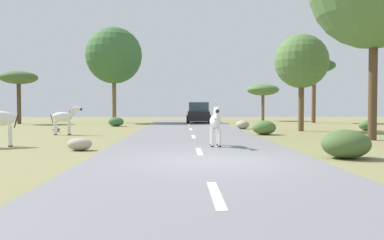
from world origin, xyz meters
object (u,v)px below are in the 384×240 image
tree_2 (314,67)px  rock_0 (80,144)px  bush_3 (346,144)px  rock_2 (56,130)px  tree_0 (302,62)px  bush_2 (264,128)px  rock_1 (243,125)px  zebra_0 (215,122)px  tree_5 (263,90)px  tree_4 (114,56)px  bush_0 (368,125)px  tree_1 (19,78)px  zebra_1 (64,117)px  bush_1 (116,122)px  car_0 (199,113)px

tree_2 → rock_0: 26.95m
bush_3 → rock_2: size_ratio=3.22×
tree_0 → tree_2: bearing=68.6°
bush_2 → rock_1: bearing=93.1°
zebra_0 → tree_5: size_ratio=0.41×
tree_0 → rock_2: tree_0 is taller
tree_4 → tree_5: tree_4 is taller
tree_5 → zebra_0: bearing=-104.8°
tree_4 → bush_0: 21.29m
zebra_0 → bush_2: (2.99, 6.38, -0.53)m
tree_0 → tree_5: bearing=86.0°
rock_2 → zebra_0: bearing=-47.4°
tree_1 → rock_2: size_ratio=10.57×
tree_0 → tree_2: (4.66, 11.89, 0.88)m
zebra_1 → bush_3: 14.02m
tree_4 → rock_2: 13.77m
tree_5 → rock_1: (-4.24, -14.59, -2.79)m
tree_5 → bush_1: tree_5 is taller
bush_0 → bush_2: 7.64m
car_0 → rock_2: bearing=-123.8°
bush_0 → tree_2: bearing=87.2°
tree_0 → bush_3: (-2.43, -12.28, -3.62)m
tree_1 → rock_1: bearing=-24.7°
zebra_0 → rock_1: size_ratio=1.63×
tree_1 → tree_0: bearing=-26.8°
zebra_1 → tree_2: bearing=127.6°
car_0 → bush_2: 14.42m
tree_1 → rock_1: 19.29m
tree_2 → bush_3: tree_2 is taller
tree_5 → bush_3: 29.53m
bush_0 → rock_0: bearing=-143.8°
tree_0 → bush_2: tree_0 is taller
bush_0 → rock_2: (-18.07, -0.78, -0.18)m
tree_5 → rock_1: size_ratio=4.01×
tree_1 → bush_0: tree_1 is taller
zebra_1 → car_0: size_ratio=0.36×
rock_0 → bush_3: bearing=-15.7°
bush_2 → car_0: bearing=100.8°
zebra_1 → zebra_0: bearing=44.9°
tree_4 → bush_1: size_ratio=7.56×
bush_3 → rock_2: (-11.55, 11.89, -0.27)m
tree_2 → bush_0: bearing=-92.8°
zebra_1 → bush_3: (10.38, -9.41, -0.49)m
bush_1 → tree_5: bearing=40.5°
rock_0 → rock_2: size_ratio=1.92×
car_0 → bush_3: size_ratio=3.34×
zebra_0 → tree_0: size_ratio=0.27×
tree_0 → bush_1: size_ratio=5.09×
bush_2 → bush_3: 9.32m
bush_1 → bush_3: size_ratio=0.83×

